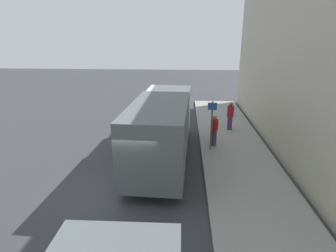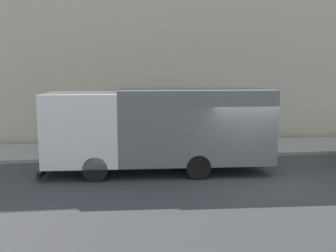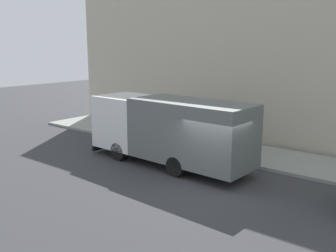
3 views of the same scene
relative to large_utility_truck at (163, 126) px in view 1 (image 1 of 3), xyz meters
The scene contains 6 objects.
ground 3.58m from the large_utility_truck, 110.61° to the right, with size 80.00×80.00×0.00m, color #353639.
sidewalk 4.95m from the large_utility_truck, 39.17° to the right, with size 3.47×30.00×0.15m, color gray.
large_utility_truck is the anchor object (origin of this frame).
pedestrian_walking 3.10m from the large_utility_truck, 31.80° to the left, with size 0.51×0.51×1.64m.
pedestrian_standing 5.72m from the large_utility_truck, 47.98° to the left, with size 0.53×0.53×1.72m.
street_sign_post 2.55m from the large_utility_truck, 22.43° to the left, with size 0.44×0.08×2.53m.
Camera 1 is at (2.13, -9.05, 5.68)m, focal length 29.06 mm.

